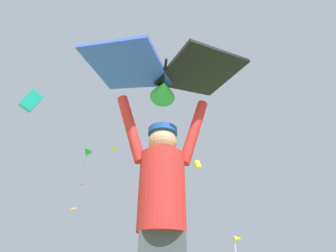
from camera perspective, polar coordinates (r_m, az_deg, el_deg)
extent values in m
cylinder|color=red|center=(1.82, -1.44, -14.96)|extent=(0.38, 0.38, 0.56)
sphere|color=tan|center=(1.97, -1.29, -3.84)|extent=(0.23, 0.23, 0.23)
cylinder|color=#1E47AD|center=(2.01, -1.26, -1.43)|extent=(0.27, 0.27, 0.05)
cylinder|color=red|center=(2.06, 6.13, -1.20)|extent=(0.29, 0.13, 0.62)
cylinder|color=red|center=(2.02, -8.77, -0.41)|extent=(0.29, 0.13, 0.62)
cylinder|color=black|center=(2.33, -1.10, 10.38)|extent=(0.10, 0.59, 0.02)
cube|color=black|center=(2.36, 7.88, 12.45)|extent=(0.91, 0.88, 0.18)
cube|color=blue|center=(2.32, -9.86, 13.64)|extent=(0.84, 0.77, 0.18)
cone|color=green|center=(2.27, -1.13, 8.48)|extent=(0.26, 0.23, 0.24)
cube|color=yellow|center=(29.08, 6.90, -9.05)|extent=(0.90, 0.76, 1.08)
cone|color=green|center=(33.55, -18.44, -6.14)|extent=(1.60, 1.45, 1.18)
cylinder|color=#237931|center=(33.09, -18.79, -8.04)|extent=(0.05, 0.05, 1.57)
pyramid|color=red|center=(27.61, -19.76, -12.69)|extent=(0.77, 0.76, 0.27)
cube|color=#19B2AD|center=(15.05, -29.51, 5.12)|extent=(1.26, 0.91, 1.32)
cube|color=#19B2AD|center=(28.61, 1.94, 11.99)|extent=(1.38, 1.38, 1.58)
pyramid|color=yellow|center=(28.41, -12.64, -5.28)|extent=(1.07, 1.14, 0.55)
pyramid|color=orange|center=(31.13, -21.24, -17.52)|extent=(0.91, 0.86, 0.44)
cone|color=yellow|center=(10.31, 16.12, -24.11)|extent=(0.28, 0.24, 0.24)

